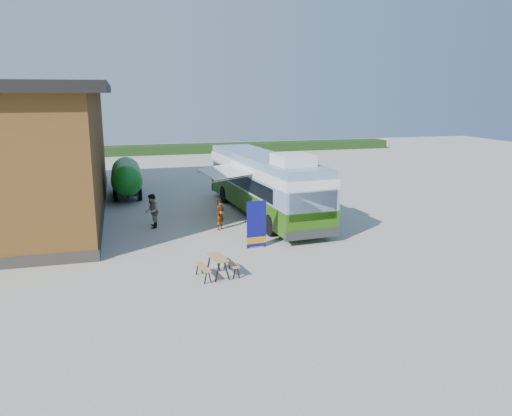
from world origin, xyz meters
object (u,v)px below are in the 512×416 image
object	(u,v)px
banner	(257,229)
picnic_table	(217,262)
bus	(264,182)
person_a	(220,215)
slurry_tanker	(126,176)
person_b	(152,211)

from	to	relation	value
banner	picnic_table	world-z (taller)	banner
bus	person_a	distance (m)	4.18
picnic_table	slurry_tanker	distance (m)	16.93
picnic_table	person_b	world-z (taller)	person_b
picnic_table	person_a	distance (m)	6.89
person_a	banner	bearing A→B (deg)	-119.61
person_b	slurry_tanker	distance (m)	8.69
banner	picnic_table	distance (m)	4.06
bus	banner	size ratio (longest dim) A/B	6.01
picnic_table	slurry_tanker	world-z (taller)	slurry_tanker
bus	picnic_table	distance (m)	10.44
bus	person_a	world-z (taller)	bus
banner	person_b	distance (m)	6.53
picnic_table	person_a	bearing A→B (deg)	69.38
person_b	slurry_tanker	bearing A→B (deg)	-167.32
picnic_table	person_b	bearing A→B (deg)	95.37
banner	person_b	bearing A→B (deg)	127.88
banner	person_b	world-z (taller)	banner
person_b	banner	bearing A→B (deg)	47.89
banner	slurry_tanker	world-z (taller)	slurry_tanker
person_a	person_b	xyz separation A→B (m)	(-3.42, 1.30, 0.11)
bus	banner	xyz separation A→B (m)	(-2.12, -6.07, -1.02)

